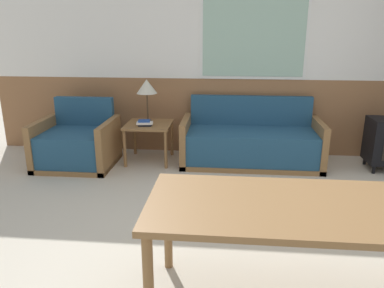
{
  "coord_description": "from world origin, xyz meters",
  "views": [
    {
      "loc": [
        -0.27,
        -2.55,
        1.7
      ],
      "look_at": [
        -0.62,
        1.12,
        0.57
      ],
      "focal_mm": 35.0,
      "sensor_mm": 36.0,
      "label": 1
    }
  ],
  "objects_px": {
    "table_lamp": "(147,87)",
    "dining_table": "(295,215)",
    "couch": "(251,144)",
    "armchair": "(77,145)",
    "side_table": "(149,129)"
  },
  "relations": [
    {
      "from": "couch",
      "to": "table_lamp",
      "type": "distance_m",
      "value": 1.54
    },
    {
      "from": "table_lamp",
      "to": "dining_table",
      "type": "relative_size",
      "value": 0.32
    },
    {
      "from": "couch",
      "to": "dining_table",
      "type": "relative_size",
      "value": 1.01
    },
    {
      "from": "armchair",
      "to": "table_lamp",
      "type": "xyz_separation_m",
      "value": [
        0.86,
        0.35,
        0.71
      ]
    },
    {
      "from": "couch",
      "to": "table_lamp",
      "type": "relative_size",
      "value": 3.16
    },
    {
      "from": "armchair",
      "to": "dining_table",
      "type": "xyz_separation_m",
      "value": [
        2.33,
        -2.4,
        0.38
      ]
    },
    {
      "from": "table_lamp",
      "to": "couch",
      "type": "bearing_deg",
      "value": -2.84
    },
    {
      "from": "table_lamp",
      "to": "dining_table",
      "type": "distance_m",
      "value": 3.13
    },
    {
      "from": "dining_table",
      "to": "table_lamp",
      "type": "bearing_deg",
      "value": 118.16
    },
    {
      "from": "side_table",
      "to": "dining_table",
      "type": "xyz_separation_m",
      "value": [
        1.44,
        -2.64,
        0.21
      ]
    },
    {
      "from": "armchair",
      "to": "side_table",
      "type": "height_order",
      "value": "armchair"
    },
    {
      "from": "side_table",
      "to": "table_lamp",
      "type": "xyz_separation_m",
      "value": [
        -0.03,
        0.1,
        0.53
      ]
    },
    {
      "from": "couch",
      "to": "dining_table",
      "type": "distance_m",
      "value": 2.71
    },
    {
      "from": "couch",
      "to": "dining_table",
      "type": "height_order",
      "value": "couch"
    },
    {
      "from": "table_lamp",
      "to": "dining_table",
      "type": "bearing_deg",
      "value": -61.84
    }
  ]
}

